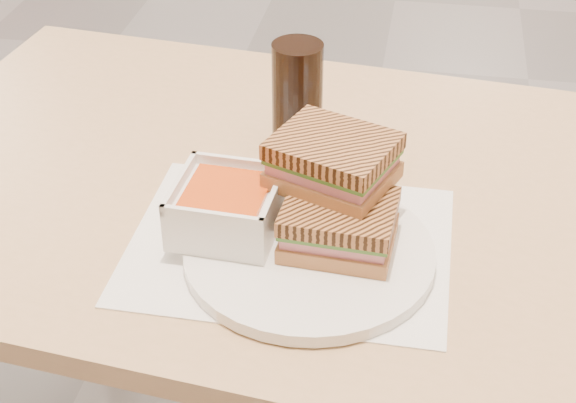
% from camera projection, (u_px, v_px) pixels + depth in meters
% --- Properties ---
extents(main_table, '(1.27, 0.82, 0.75)m').
position_uv_depth(main_table, '(336.00, 262.00, 1.13)').
color(main_table, tan).
rests_on(main_table, ground).
extents(tray_liner, '(0.36, 0.28, 0.00)m').
position_uv_depth(tray_liner, '(290.00, 245.00, 0.98)').
color(tray_liner, white).
rests_on(tray_liner, main_table).
extents(plate, '(0.28, 0.28, 0.01)m').
position_uv_depth(plate, '(309.00, 254.00, 0.95)').
color(plate, white).
rests_on(plate, tray_liner).
extents(soup_bowl, '(0.12, 0.12, 0.06)m').
position_uv_depth(soup_bowl, '(227.00, 209.00, 0.96)').
color(soup_bowl, white).
rests_on(soup_bowl, plate).
extents(panini_lower, '(0.13, 0.11, 0.05)m').
position_uv_depth(panini_lower, '(339.00, 225.00, 0.93)').
color(panini_lower, '#A86F3C').
rests_on(panini_lower, plate).
extents(panini_upper, '(0.16, 0.14, 0.06)m').
position_uv_depth(panini_upper, '(333.00, 161.00, 0.94)').
color(panini_upper, '#A86F3C').
rests_on(panini_upper, panini_lower).
extents(cola_glass, '(0.07, 0.07, 0.14)m').
position_uv_depth(cola_glass, '(297.00, 95.00, 1.12)').
color(cola_glass, black).
rests_on(cola_glass, main_table).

